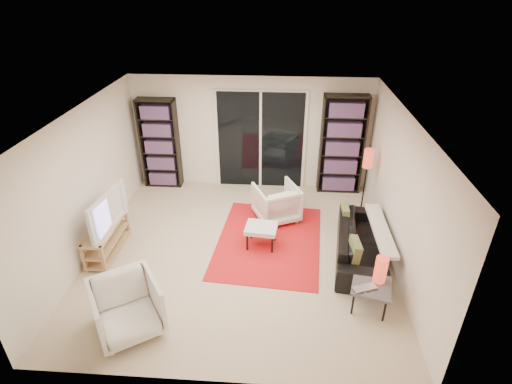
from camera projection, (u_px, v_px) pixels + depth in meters
floor at (240, 251)px, 6.85m from camera, size 5.00×5.00×0.00m
wall_back at (251, 133)px, 8.45m from camera, size 5.00×0.02×2.40m
wall_front at (213, 306)px, 4.08m from camera, size 5.00×0.02×2.40m
wall_left at (84, 185)px, 6.41m from camera, size 0.02×5.00×2.40m
wall_right at (401, 195)px, 6.12m from camera, size 0.02×5.00×2.40m
ceiling at (237, 116)px, 5.68m from camera, size 5.00×5.00×0.02m
sliding_door at (261, 141)px, 8.48m from camera, size 1.92×0.08×2.16m
bookshelf_left at (160, 144)px, 8.53m from camera, size 0.80×0.30×1.95m
bookshelf_right at (342, 145)px, 8.26m from camera, size 0.90×0.30×2.10m
tv_stand at (107, 238)px, 6.72m from camera, size 0.37×1.16×0.50m
tv at (102, 211)px, 6.45m from camera, size 0.29×1.09×0.63m
rug at (269, 241)px, 7.09m from camera, size 1.98×2.56×0.01m
sofa at (361, 242)px, 6.58m from camera, size 1.04×2.06×0.57m
armchair_back at (276, 202)px, 7.59m from camera, size 1.01×1.02×0.71m
armchair_front at (127, 308)px, 5.18m from camera, size 1.14×1.14×0.76m
ottoman at (261, 229)px, 6.82m from camera, size 0.58×0.49×0.40m
side_table at (371, 287)px, 5.54m from camera, size 0.64×0.64×0.40m
laptop at (366, 290)px, 5.41m from camera, size 0.39×0.32×0.03m
table_lamp at (381, 270)px, 5.51m from camera, size 0.17×0.17×0.39m
floor_lamp at (367, 165)px, 7.48m from camera, size 0.20×0.20×1.34m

